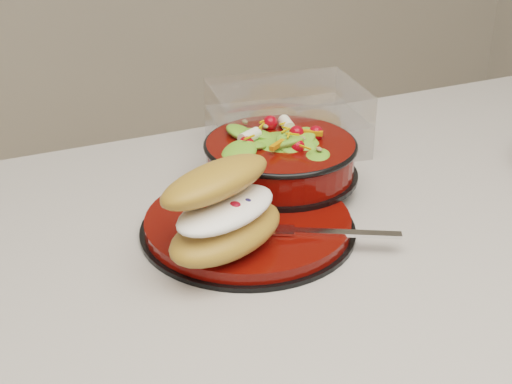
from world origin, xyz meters
name	(u,v)px	position (x,y,z in m)	size (l,w,h in m)	color
dinner_plate	(249,224)	(-0.18, 0.03, 0.91)	(0.26, 0.26, 0.02)	black
salad_bowl	(280,153)	(-0.10, 0.11, 0.95)	(0.21, 0.21, 0.09)	black
croissant	(224,210)	(-0.23, -0.02, 0.97)	(0.18, 0.16, 0.10)	#B47837
fork	(325,232)	(-0.12, -0.05, 0.92)	(0.15, 0.09, 0.00)	silver
pastry_box	(286,120)	(-0.03, 0.24, 0.94)	(0.24, 0.19, 0.09)	white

